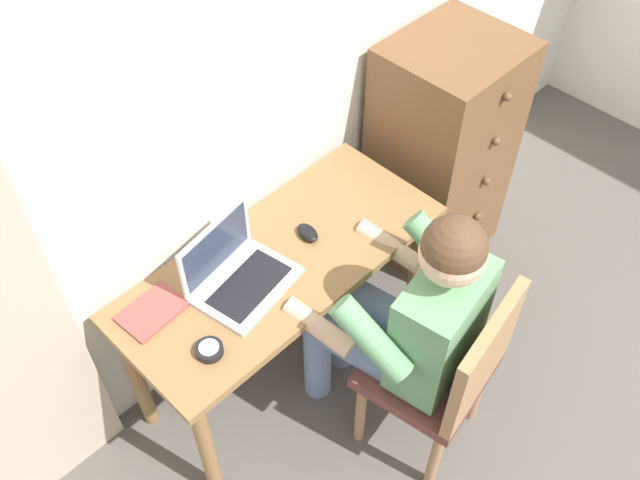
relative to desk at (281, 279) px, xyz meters
name	(u,v)px	position (x,y,z in m)	size (l,w,h in m)	color
wall_back	(281,50)	(0.35, 0.34, 0.65)	(4.80, 0.05, 2.50)	silver
desk	(281,279)	(0.00, 0.00, 0.00)	(1.24, 0.53, 0.71)	olive
dresser	(440,154)	(1.00, 0.04, -0.05)	(0.53, 0.50, 1.10)	brown
chair	(446,371)	(0.18, -0.64, -0.11)	(0.48, 0.46, 0.88)	brown
person_seated	(406,315)	(0.15, -0.46, 0.08)	(0.59, 0.63, 1.20)	#6B84AD
laptop	(236,272)	(-0.17, 0.03, 0.16)	(0.38, 0.30, 0.24)	silver
computer_mouse	(308,233)	(0.15, 0.01, 0.13)	(0.06, 0.10, 0.03)	black
desk_clock	(209,350)	(-0.42, -0.12, 0.13)	(0.09, 0.09, 0.03)	black
notebook_pad	(152,311)	(-0.46, 0.13, 0.12)	(0.21, 0.15, 0.01)	#994742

